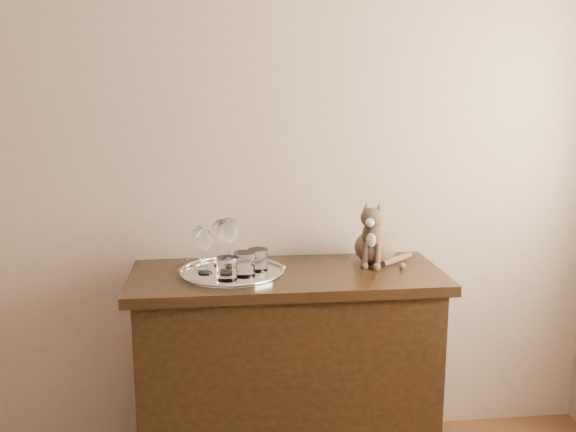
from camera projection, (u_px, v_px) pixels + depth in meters
name	position (u px, v px, depth m)	size (l,w,h in m)	color
wall_back	(131.00, 137.00, 2.60)	(4.00, 0.10, 2.70)	tan
sideboard	(287.00, 375.00, 2.55)	(1.20, 0.50, 0.85)	black
tray	(232.00, 273.00, 2.44)	(0.40, 0.40, 0.01)	silver
wine_glass_a	(200.00, 246.00, 2.48)	(0.06, 0.06, 0.17)	silver
wine_glass_b	(221.00, 242.00, 2.52)	(0.07, 0.07, 0.19)	white
wine_glass_c	(205.00, 251.00, 2.41)	(0.06, 0.06, 0.17)	white
wine_glass_d	(228.00, 244.00, 2.43)	(0.08, 0.08, 0.21)	white
tumbler_a	(244.00, 264.00, 2.38)	(0.08, 0.08, 0.09)	silver
tumbler_b	(227.00, 269.00, 2.33)	(0.08, 0.08, 0.09)	white
tumbler_c	(258.00, 260.00, 2.45)	(0.08, 0.08, 0.08)	silver
cat	(376.00, 231.00, 2.57)	(0.26, 0.24, 0.26)	#4F3F2F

